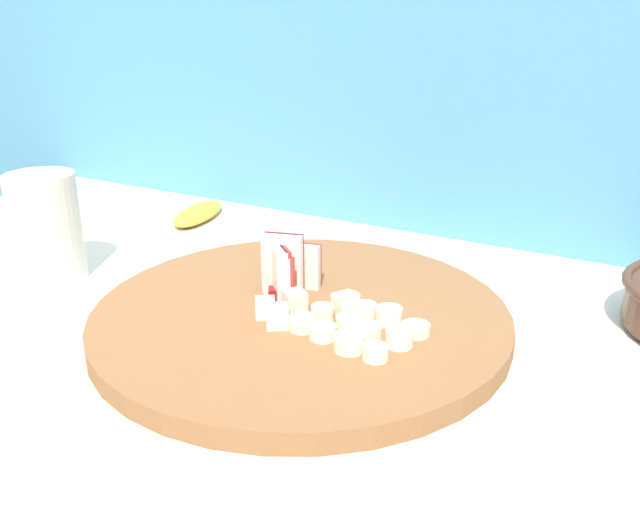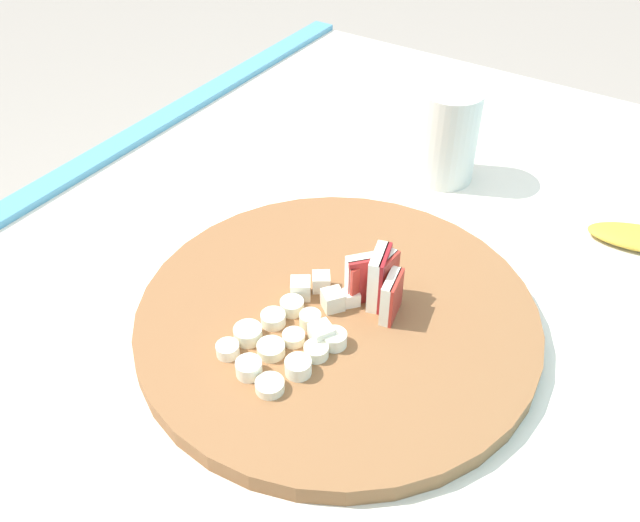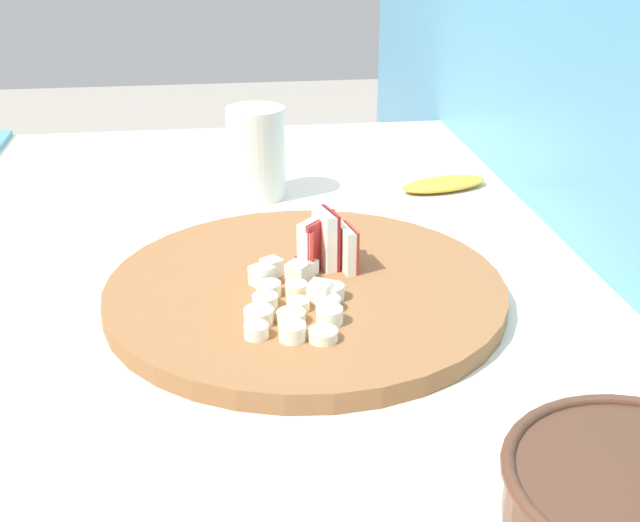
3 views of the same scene
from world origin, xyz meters
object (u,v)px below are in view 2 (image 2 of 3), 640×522
Objects in this scene: apple_dice_pile at (325,303)px; small_jar at (448,136)px; banana_slice_rows at (281,343)px; apple_wedge_fan at (377,282)px; cutting_board at (337,319)px.

small_jar reaches higher than apple_dice_pile.
banana_slice_rows is at bearing -5.28° from apple_dice_pile.
apple_wedge_fan is 0.12m from banana_slice_rows.
apple_dice_pile is (0.01, -0.01, 0.02)m from cutting_board.
cutting_board is at bearing 165.87° from banana_slice_rows.
banana_slice_rows is (0.11, -0.04, -0.02)m from apple_wedge_fan.
apple_dice_pile is at bearing 174.72° from banana_slice_rows.
apple_wedge_fan is 0.53× the size of banana_slice_rows.
apple_wedge_fan reaches higher than cutting_board.
banana_slice_rows is 0.40m from small_jar.
apple_wedge_fan reaches higher than banana_slice_rows.
apple_dice_pile is 0.33m from small_jar.
banana_slice_rows is at bearing 1.74° from small_jar.
apple_wedge_fan is 0.64× the size of apple_dice_pile.
apple_wedge_fan is 0.51× the size of small_jar.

